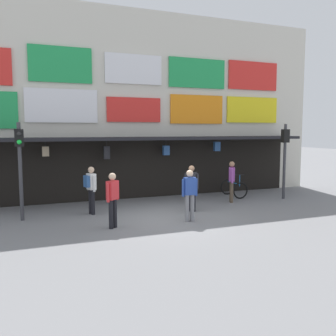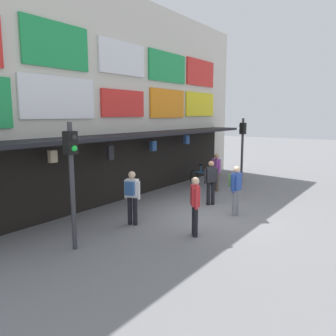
% 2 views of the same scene
% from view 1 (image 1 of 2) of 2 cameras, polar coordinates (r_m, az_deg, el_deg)
% --- Properties ---
extents(ground_plane, '(80.00, 80.00, 0.00)m').
position_cam_1_polar(ground_plane, '(12.26, -0.06, -7.95)').
color(ground_plane, slate).
extents(shopfront, '(18.00, 2.60, 8.00)m').
position_cam_1_polar(shopfront, '(16.27, -5.95, 9.53)').
color(shopfront, beige).
rests_on(shopfront, ground).
extents(traffic_light_near, '(0.29, 0.33, 3.20)m').
position_cam_1_polar(traffic_light_near, '(12.64, -22.22, 1.85)').
color(traffic_light_near, '#38383D').
rests_on(traffic_light_near, ground).
extents(traffic_light_far, '(0.29, 0.33, 3.20)m').
position_cam_1_polar(traffic_light_far, '(16.28, 17.83, 2.84)').
color(traffic_light_far, '#38383D').
rests_on(traffic_light_far, ground).
extents(bicycle_parked, '(0.73, 1.17, 1.05)m').
position_cam_1_polar(bicycle_parked, '(16.40, 10.28, -3.08)').
color(bicycle_parked, black).
rests_on(bicycle_parked, ground).
extents(pedestrian_in_white, '(0.36, 0.48, 1.68)m').
position_cam_1_polar(pedestrian_in_white, '(15.04, 9.94, -1.76)').
color(pedestrian_in_white, brown).
rests_on(pedestrian_in_white, ground).
extents(pedestrian_in_green, '(0.53, 0.37, 1.68)m').
position_cam_1_polar(pedestrian_in_green, '(11.75, 3.38, -3.67)').
color(pedestrian_in_green, gray).
rests_on(pedestrian_in_green, ground).
extents(pedestrian_in_blue, '(0.47, 0.47, 1.68)m').
position_cam_1_polar(pedestrian_in_blue, '(13.20, 3.72, -2.60)').
color(pedestrian_in_blue, black).
rests_on(pedestrian_in_blue, ground).
extents(pedestrian_in_yellow, '(0.42, 0.51, 1.68)m').
position_cam_1_polar(pedestrian_in_yellow, '(12.99, -12.01, -2.87)').
color(pedestrian_in_yellow, black).
rests_on(pedestrian_in_yellow, ground).
extents(pedestrian_in_black, '(0.42, 0.40, 1.68)m').
position_cam_1_polar(pedestrian_in_black, '(11.06, -8.68, -4.53)').
color(pedestrian_in_black, black).
rests_on(pedestrian_in_black, ground).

